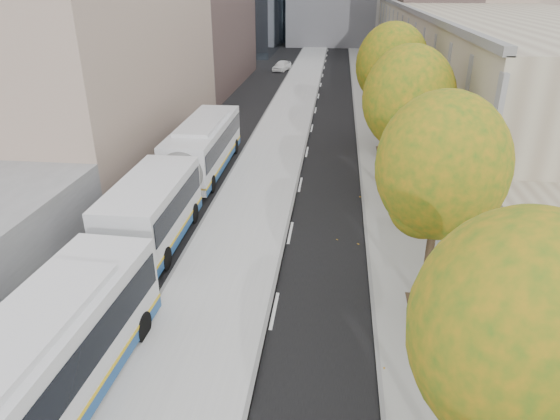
# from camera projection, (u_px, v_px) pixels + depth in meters

# --- Properties ---
(bus_platform) EXTENTS (4.25, 150.00, 0.15)m
(bus_platform) POSITION_uv_depth(u_px,v_px,m) (282.00, 130.00, 38.55)
(bus_platform) COLOR #AEAEAE
(bus_platform) RESTS_ON ground
(sidewalk) EXTENTS (4.75, 150.00, 0.08)m
(sidewalk) POSITION_uv_depth(u_px,v_px,m) (387.00, 134.00, 37.74)
(sidewalk) COLOR gray
(sidewalk) RESTS_ON ground
(building_tan) EXTENTS (18.00, 92.00, 8.00)m
(building_tan) POSITION_uv_depth(u_px,v_px,m) (465.00, 39.00, 61.07)
(building_tan) COLOR gray
(building_tan) RESTS_ON ground
(bus_shelter) EXTENTS (1.90, 4.40, 2.53)m
(bus_shelter) POSITION_uv_depth(u_px,v_px,m) (511.00, 288.00, 15.00)
(bus_shelter) COLOR #383A3F
(bus_shelter) RESTS_ON sidewalk
(tree_b) EXTENTS (4.00, 4.00, 6.97)m
(tree_b) POSITION_uv_depth(u_px,v_px,m) (523.00, 334.00, 8.64)
(tree_b) COLOR #2F1F16
(tree_b) RESTS_ON sidewalk
(tree_c) EXTENTS (4.20, 4.20, 7.28)m
(tree_c) POSITION_uv_depth(u_px,v_px,m) (442.00, 166.00, 15.77)
(tree_c) COLOR #2F1F16
(tree_c) RESTS_ON sidewalk
(tree_d) EXTENTS (4.40, 4.40, 7.60)m
(tree_d) POSITION_uv_depth(u_px,v_px,m) (409.00, 99.00, 23.79)
(tree_d) COLOR #2F1F16
(tree_d) RESTS_ON sidewalk
(tree_e) EXTENTS (4.60, 4.60, 7.92)m
(tree_e) POSITION_uv_depth(u_px,v_px,m) (392.00, 65.00, 31.82)
(tree_e) COLOR #2F1F16
(tree_e) RESTS_ON sidewalk
(bus_far) EXTENTS (2.70, 17.53, 2.92)m
(bus_far) POSITION_uv_depth(u_px,v_px,m) (186.00, 168.00, 26.34)
(bus_far) COLOR silver
(bus_far) RESTS_ON ground
(distant_car) EXTENTS (2.43, 4.06, 1.30)m
(distant_car) POSITION_uv_depth(u_px,v_px,m) (282.00, 66.00, 63.82)
(distant_car) COLOR white
(distant_car) RESTS_ON ground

